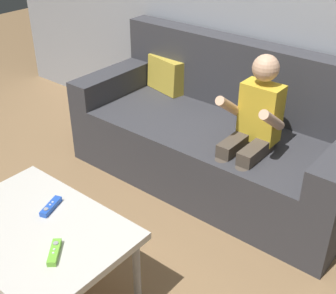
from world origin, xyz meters
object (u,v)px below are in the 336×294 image
game_remote_blue_near_edge (51,207)px  game_remote_lime_far_corner (54,252)px  couch (218,137)px  coffee_table (36,234)px  person_seated_on_couch (252,129)px

game_remote_blue_near_edge → game_remote_lime_far_corner: same height
couch → coffee_table: couch is taller
person_seated_on_couch → coffee_table: (-0.38, -1.21, -0.16)m
couch → game_remote_blue_near_edge: couch is taller
person_seated_on_couch → couch: bearing=151.1°
person_seated_on_couch → game_remote_blue_near_edge: bearing=-111.9°
couch → game_remote_blue_near_edge: bearing=-94.5°
person_seated_on_couch → game_remote_blue_near_edge: person_seated_on_couch is taller
couch → game_remote_lime_far_corner: bearing=-84.0°
couch → person_seated_on_couch: 0.45m
coffee_table → game_remote_lime_far_corner: (0.20, -0.05, 0.05)m
coffee_table → game_remote_blue_near_edge: size_ratio=5.85×
coffee_table → game_remote_lime_far_corner: 0.21m
couch → coffee_table: size_ratio=2.23×
game_remote_blue_near_edge → game_remote_lime_far_corner: bearing=-35.5°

